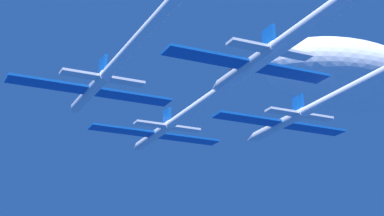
% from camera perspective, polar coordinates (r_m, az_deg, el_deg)
% --- Properties ---
extents(jet_lead, '(17.10, 54.50, 2.83)m').
position_cam_1_polar(jet_lead, '(69.06, 1.45, 0.88)').
color(jet_lead, silver).
extents(jet_left_wing, '(17.10, 66.94, 2.83)m').
position_cam_1_polar(jet_left_wing, '(49.23, -1.82, 9.21)').
color(jet_left_wing, silver).
extents(cloud_wispy, '(30.71, 16.89, 10.75)m').
position_cam_1_polar(cloud_wispy, '(108.22, 13.41, 2.73)').
color(cloud_wispy, white).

